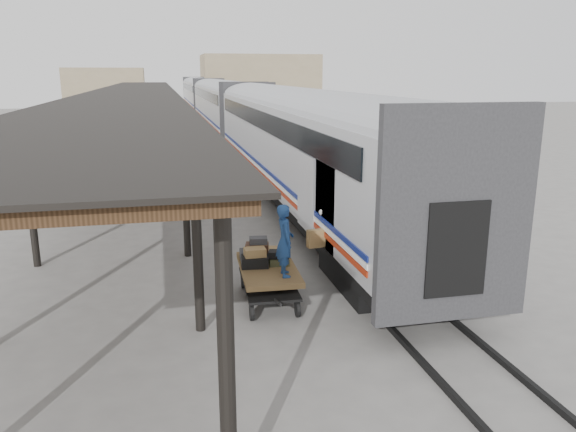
# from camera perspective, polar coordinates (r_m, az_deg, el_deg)

# --- Properties ---
(ground) EXTENTS (160.00, 160.00, 0.00)m
(ground) POSITION_cam_1_polar(r_m,az_deg,el_deg) (13.95, -3.88, -7.43)
(ground) COLOR slate
(ground) RESTS_ON ground
(train) EXTENTS (3.45, 76.01, 4.01)m
(train) POSITION_cam_1_polar(r_m,az_deg,el_deg) (46.96, -6.61, 11.19)
(train) COLOR silver
(train) RESTS_ON ground
(canopy) EXTENTS (4.90, 64.30, 4.15)m
(canopy) POSITION_cam_1_polar(r_m,az_deg,el_deg) (36.86, -15.38, 12.01)
(canopy) COLOR #422B19
(canopy) RESTS_ON ground
(rails) EXTENTS (1.54, 150.00, 0.12)m
(rails) POSITION_cam_1_polar(r_m,az_deg,el_deg) (47.37, -6.54, 8.03)
(rails) COLOR black
(rails) RESTS_ON ground
(building_far) EXTENTS (18.00, 10.00, 8.00)m
(building_far) POSITION_cam_1_polar(r_m,az_deg,el_deg) (92.21, -2.90, 13.56)
(building_far) COLOR tan
(building_far) RESTS_ON ground
(building_left) EXTENTS (12.00, 8.00, 6.00)m
(building_left) POSITION_cam_1_polar(r_m,az_deg,el_deg) (95.18, -18.06, 12.32)
(building_left) COLOR tan
(building_left) RESTS_ON ground
(baggage_cart) EXTENTS (1.36, 2.46, 0.86)m
(baggage_cart) POSITION_cam_1_polar(r_m,az_deg,el_deg) (12.99, -2.02, -6.02)
(baggage_cart) COLOR brown
(baggage_cart) RESTS_ON ground
(suitcase_stack) EXTENTS (1.32, 1.14, 0.57)m
(suitcase_stack) POSITION_cam_1_polar(r_m,az_deg,el_deg) (13.17, -2.67, -3.89)
(suitcase_stack) COLOR #333336
(suitcase_stack) RESTS_ON baggage_cart
(luggage_tug) EXTENTS (1.47, 1.93, 1.51)m
(luggage_tug) POSITION_cam_1_polar(r_m,az_deg,el_deg) (27.29, -14.26, 4.44)
(luggage_tug) COLOR maroon
(luggage_tug) RESTS_ON ground
(porter) EXTENTS (0.39, 0.59, 1.59)m
(porter) POSITION_cam_1_polar(r_m,az_deg,el_deg) (12.11, -0.32, -2.50)
(porter) COLOR navy
(porter) RESTS_ON baggage_cart
(pedestrian) EXTENTS (1.18, 0.70, 1.88)m
(pedestrian) POSITION_cam_1_polar(r_m,az_deg,el_deg) (31.36, -15.55, 6.05)
(pedestrian) COLOR black
(pedestrian) RESTS_ON ground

